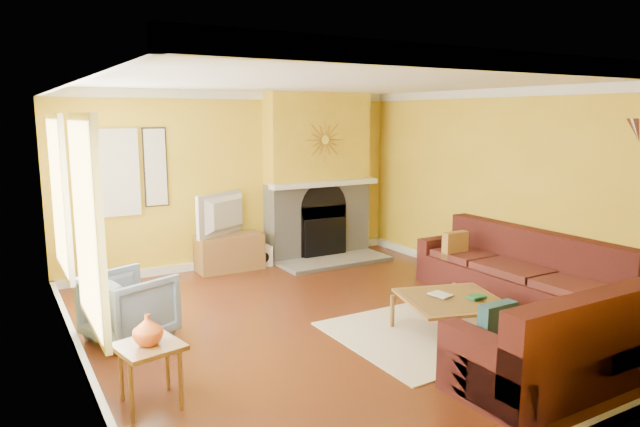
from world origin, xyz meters
TOP-DOWN VIEW (x-y plane):
  - floor at (0.00, 0.00)m, footprint 5.50×6.00m
  - ceiling at (0.00, 0.00)m, footprint 5.50×6.00m
  - wall_back at (0.00, 3.01)m, footprint 5.50×0.02m
  - wall_front at (0.00, -3.01)m, footprint 5.50×0.02m
  - wall_left at (-2.76, 0.00)m, footprint 0.02×6.00m
  - wall_right at (2.76, 0.00)m, footprint 0.02×6.00m
  - baseboard at (0.00, 0.00)m, footprint 5.50×6.00m
  - crown_molding at (0.00, 0.00)m, footprint 5.50×6.00m
  - window_left_near at (-2.72, 1.30)m, footprint 0.06×1.22m
  - window_left_far at (-2.72, -0.60)m, footprint 0.06×1.22m
  - window_back at (-1.90, 2.96)m, footprint 0.82×0.06m
  - wall_art at (-1.25, 2.97)m, footprint 0.34×0.04m
  - fireplace at (1.35, 2.80)m, footprint 1.80×0.40m
  - mantel at (1.35, 2.56)m, footprint 1.92×0.22m
  - hearth at (1.35, 2.25)m, footprint 1.80×0.70m
  - sunburst at (1.35, 2.57)m, footprint 0.70×0.04m
  - rug at (0.88, -0.83)m, footprint 2.40×1.80m
  - sectional_sofa at (1.31, -0.93)m, footprint 2.88×3.54m
  - coffee_table at (0.87, -0.93)m, footprint 1.27×1.27m
  - media_console at (-0.26, 2.71)m, footprint 1.00×0.45m
  - tv at (-0.26, 2.71)m, footprint 1.05×0.68m
  - subwoofer at (0.25, 2.73)m, footprint 0.32×0.32m
  - armchair at (-2.17, 0.67)m, footprint 1.01×1.00m
  - side_table at (-2.34, -0.86)m, footprint 0.56×0.56m
  - vase at (-2.34, -0.86)m, footprint 0.27×0.27m
  - book at (0.71, -0.83)m, footprint 0.21×0.26m

SIDE VIEW (x-z plane):
  - floor at x=0.00m, z-range -0.02..0.00m
  - rug at x=0.88m, z-range 0.00..0.02m
  - hearth at x=1.35m, z-range 0.00..0.06m
  - baseboard at x=0.00m, z-range 0.00..0.12m
  - subwoofer at x=0.25m, z-range 0.00..0.32m
  - coffee_table at x=0.87m, z-range 0.00..0.40m
  - side_table at x=-2.34m, z-range 0.00..0.53m
  - media_console at x=-0.26m, z-range 0.00..0.55m
  - armchair at x=-2.17m, z-range 0.00..0.72m
  - book at x=0.71m, z-range 0.40..0.42m
  - sectional_sofa at x=1.31m, z-range 0.00..0.90m
  - vase at x=-2.34m, z-range 0.53..0.78m
  - tv at x=-0.26m, z-range 0.55..1.19m
  - mantel at x=1.35m, z-range 1.21..1.29m
  - wall_back at x=0.00m, z-range 0.00..2.70m
  - wall_front at x=0.00m, z-range 0.00..2.70m
  - wall_left at x=-2.76m, z-range 0.00..2.70m
  - wall_right at x=2.76m, z-range 0.00..2.70m
  - fireplace at x=1.35m, z-range 0.00..2.70m
  - window_left_near at x=-2.72m, z-range 0.64..2.36m
  - window_left_far at x=-2.72m, z-range 0.64..2.36m
  - window_back at x=-1.90m, z-range 0.94..2.16m
  - wall_art at x=-1.25m, z-range 1.03..2.17m
  - sunburst at x=1.35m, z-range 1.60..2.30m
  - crown_molding at x=0.00m, z-range 2.58..2.70m
  - ceiling at x=0.00m, z-range 2.70..2.72m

